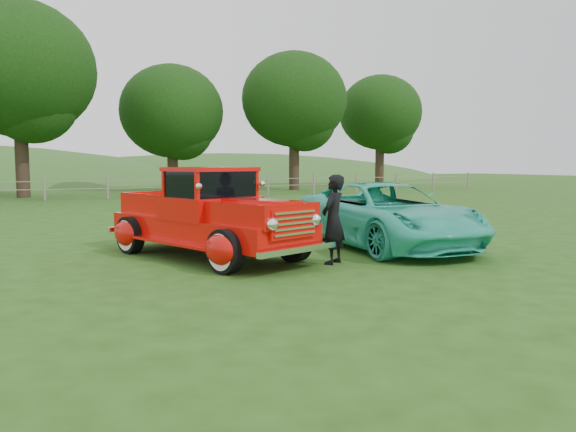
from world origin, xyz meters
name	(u,v)px	position (x,y,z in m)	size (l,w,h in m)	color
ground	(268,277)	(0.00, 0.00, 0.00)	(140.00, 140.00, 0.00)	#244612
distant_hills	(30,221)	(-4.08, 59.46, -4.55)	(116.00, 60.00, 18.00)	#2C6224
fence_line	(107,187)	(0.00, 22.00, 0.60)	(48.00, 0.12, 1.20)	gray
tree_near_west	(18,69)	(-4.00, 25.00, 6.80)	(8.00, 8.00, 10.42)	black
tree_near_east	(172,112)	(5.00, 29.00, 5.25)	(6.80, 6.80, 8.33)	black
tree_mid_east	(294,100)	(13.00, 27.00, 6.17)	(7.20, 7.20, 9.44)	black
tree_far_east	(380,113)	(22.00, 30.00, 5.86)	(6.60, 6.60, 8.86)	black
red_pickup	(209,217)	(-0.32, 2.26, 0.80)	(3.47, 5.28, 1.78)	black
teal_sedan	(385,215)	(3.60, 1.96, 0.72)	(2.37, 5.15, 1.43)	#32C8AB
man	(333,219)	(1.57, 0.65, 0.83)	(0.60, 0.39, 1.65)	black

